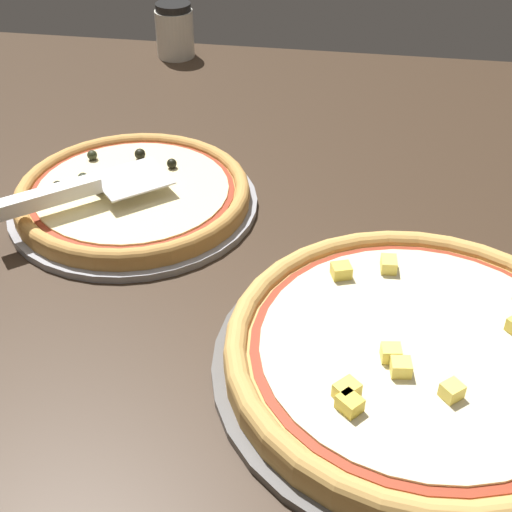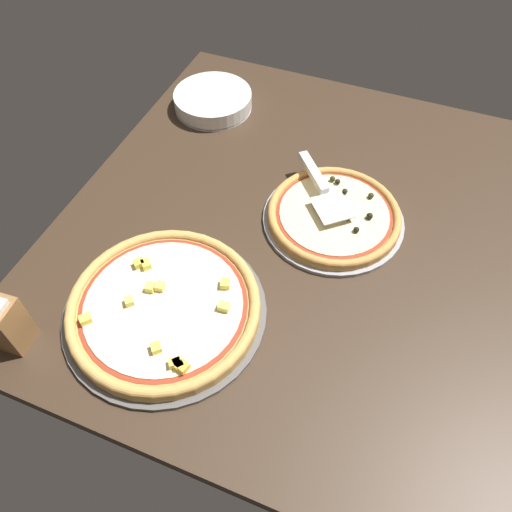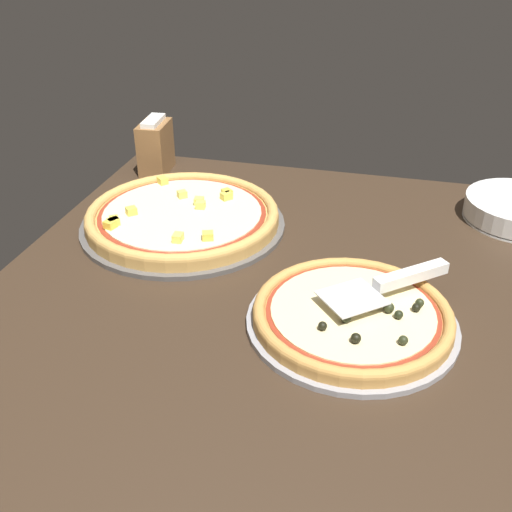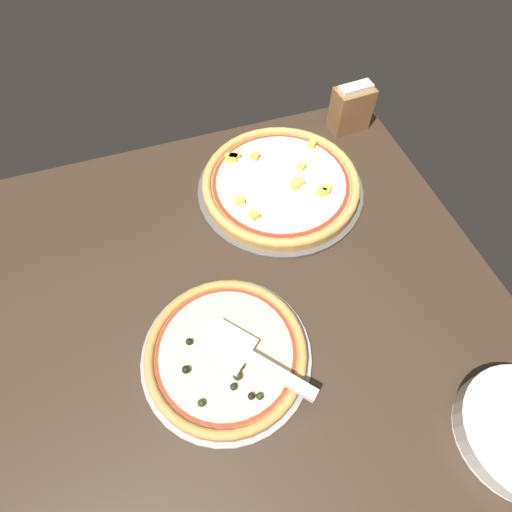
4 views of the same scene
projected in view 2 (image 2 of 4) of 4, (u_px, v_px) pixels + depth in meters
The scene contains 7 objects.
ground_plane at pixel (327, 237), 120.97cm from camera, with size 126.83×122.66×3.60cm, color #38281C.
pizza_pan_front at pixel (335, 220), 121.29cm from camera, with size 34.22×34.22×1.00cm, color #939399.
pizza_front at pixel (336, 215), 119.86cm from camera, with size 32.17×32.17×3.79cm.
pizza_pan_back at pixel (165, 312), 105.40cm from camera, with size 42.92×42.92×1.00cm, color #565451.
pizza_back at pixel (164, 306), 103.64cm from camera, with size 40.34×40.34×4.08cm.
serving_spatula at pixel (318, 180), 122.55cm from camera, with size 19.24×21.16×2.00cm.
plate_stack at pixel (213, 101), 147.70cm from camera, with size 22.95×22.95×4.90cm.
Camera 2 is at (-12.64, 78.51, 91.10)cm, focal length 35.00 mm.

